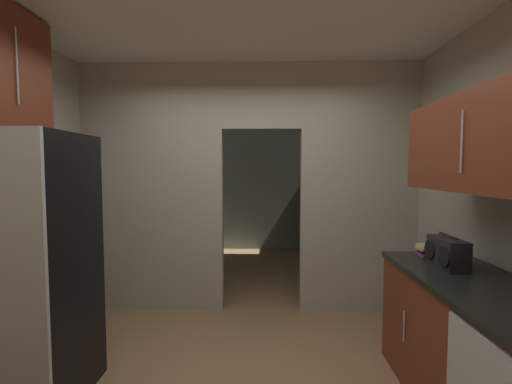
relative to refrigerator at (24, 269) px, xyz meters
name	(u,v)px	position (x,y,z in m)	size (l,w,h in m)	color
kitchen_overhead_slab	(240,17)	(1.44, 0.53, 1.86)	(4.12, 7.23, 0.06)	silver
kitchen_partition	(245,182)	(1.41, 1.66, 0.53)	(3.72, 0.12, 2.75)	#ADA899
adjoining_room_shell	(255,182)	(1.44, 3.80, 0.46)	(3.72, 3.16, 2.75)	gray
refrigerator	(24,269)	(0.00, 0.00, 0.00)	(0.77, 0.76, 1.84)	black
lower_cabinet_run	(484,359)	(2.97, -0.21, -0.47)	(0.67, 1.82, 0.90)	maroon
upper_cabinet_counterside	(494,142)	(2.97, -0.21, 0.84)	(0.36, 1.64, 0.60)	maroon
boombox	(447,253)	(2.94, 0.21, 0.08)	(0.16, 0.36, 0.24)	black
book_stack	(425,250)	(2.93, 0.55, 0.02)	(0.13, 0.15, 0.09)	#8C3893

